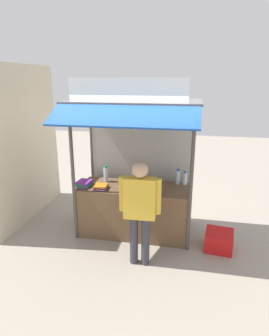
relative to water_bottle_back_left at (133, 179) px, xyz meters
name	(u,v)px	position (x,y,z in m)	size (l,w,h in m)	color
ground_plane	(134,232)	(0.04, -0.05, -1.01)	(20.00, 20.00, 0.00)	#9E9384
stall_counter	(134,210)	(0.04, -0.05, -0.57)	(1.95, 0.78, 0.89)	brown
stall_structure	(136,141)	(0.04, 0.12, 0.67)	(2.15, 1.71, 2.74)	#4C4742
water_bottle_back_left	(133,179)	(0.00, 0.00, 0.00)	(0.07, 0.07, 0.26)	silver
water_bottle_back_right	(185,178)	(0.90, 0.25, 0.00)	(0.07, 0.07, 0.25)	silver
water_bottle_front_left	(106,174)	(-0.54, 0.12, 0.02)	(0.09, 0.09, 0.31)	silver
water_bottle_far_right	(178,177)	(0.77, 0.26, 0.01)	(0.08, 0.08, 0.28)	silver
magazine_stack_mid_right	(84,183)	(-0.86, -0.18, -0.07)	(0.26, 0.30, 0.09)	blue
magazine_stack_mid_left	(101,187)	(-0.52, -0.26, -0.08)	(0.24, 0.27, 0.07)	purple
magazine_stack_left	(150,187)	(0.33, -0.09, -0.08)	(0.22, 0.32, 0.08)	black
banana_bunch_leftmost	(108,123)	(-0.27, -0.54, 1.07)	(0.11, 0.11, 0.26)	#332D23
banana_bunch_rightmost	(135,125)	(0.15, -0.54, 1.06)	(0.11, 0.11, 0.27)	#332D23
vendor_person	(140,205)	(0.30, -0.97, -0.04)	(0.62, 0.23, 1.62)	#383842
plastic_crate	(219,240)	(1.52, -0.32, -0.86)	(0.44, 0.44, 0.31)	red
neighbour_wall	(23,144)	(-2.24, 0.25, 0.48)	(0.20, 2.40, 2.99)	beige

